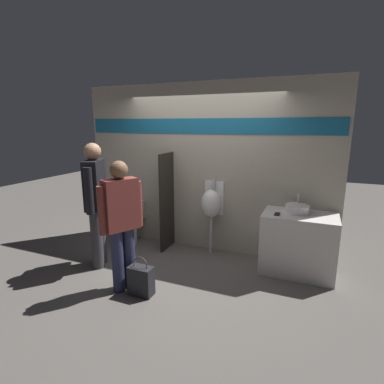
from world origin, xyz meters
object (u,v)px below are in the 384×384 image
(cell_phone, at_px, (277,214))
(person_with_lanyard, at_px, (122,221))
(urinal_near_counter, at_px, (211,204))
(sink_basin, at_px, (297,209))
(shopping_bag, at_px, (141,280))
(person_in_vest, at_px, (96,200))
(toilet, at_px, (128,226))

(cell_phone, height_order, person_with_lanyard, person_with_lanyard)
(urinal_near_counter, height_order, person_with_lanyard, person_with_lanyard)
(sink_basin, relative_size, urinal_near_counter, 0.26)
(person_with_lanyard, xyz_separation_m, shopping_bag, (0.27, -0.04, -0.72))
(sink_basin, bearing_deg, cell_phone, -142.78)
(person_with_lanyard, bearing_deg, cell_phone, -27.57)
(person_with_lanyard, bearing_deg, shopping_bag, -70.97)
(sink_basin, height_order, person_in_vest, person_in_vest)
(shopping_bag, bearing_deg, person_with_lanyard, 171.26)
(sink_basin, bearing_deg, person_in_vest, -160.49)
(cell_phone, xyz_separation_m, toilet, (-2.53, 0.12, -0.56))
(toilet, bearing_deg, urinal_near_counter, 6.09)
(cell_phone, bearing_deg, person_in_vest, -162.60)
(cell_phone, relative_size, person_in_vest, 0.08)
(sink_basin, xyz_separation_m, shopping_bag, (-1.68, -1.40, -0.72))
(sink_basin, relative_size, person_in_vest, 0.18)
(sink_basin, xyz_separation_m, toilet, (-2.78, -0.06, -0.61))
(cell_phone, xyz_separation_m, person_with_lanyard, (-1.70, -1.18, 0.05))
(cell_phone, xyz_separation_m, shopping_bag, (-1.43, -1.22, -0.67))
(sink_basin, height_order, cell_phone, sink_basin)
(person_with_lanyard, height_order, shopping_bag, person_with_lanyard)
(person_with_lanyard, bearing_deg, toilet, 60.43)
(person_with_lanyard, bearing_deg, urinal_near_counter, 3.50)
(cell_phone, relative_size, shopping_bag, 0.28)
(sink_basin, distance_m, cell_phone, 0.31)
(toilet, distance_m, person_with_lanyard, 1.66)
(person_in_vest, distance_m, person_with_lanyard, 0.84)
(urinal_near_counter, height_order, toilet, urinal_near_counter)
(cell_phone, distance_m, person_with_lanyard, 2.07)
(person_in_vest, bearing_deg, shopping_bag, -137.68)
(urinal_near_counter, bearing_deg, shopping_bag, -104.48)
(cell_phone, distance_m, shopping_bag, 2.00)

